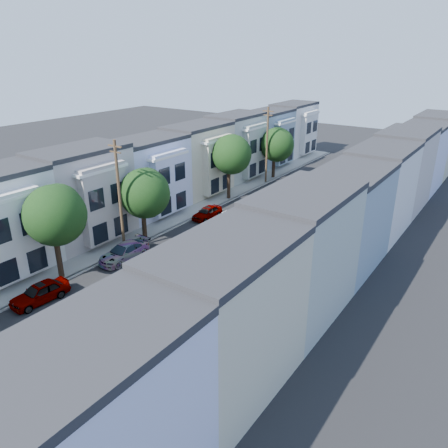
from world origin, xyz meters
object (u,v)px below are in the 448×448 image
parked_right_a (137,342)px  parked_right_c (314,214)px  tree_e (276,145)px  parked_left_b (40,293)px  tree_b (54,215)px  utility_pole_near (120,197)px  utility_pole_far (267,145)px  parked_left_c (124,252)px  motorcycle (87,387)px  lead_sedan (305,198)px  tree_c (144,193)px  tree_far_r (370,166)px  parked_right_b (199,296)px  fedex_truck (253,220)px  parked_right_d (351,189)px  parked_left_d (207,213)px

parked_right_a → parked_right_c: bearing=90.8°
tree_e → parked_left_b: bearing=-87.9°
tree_b → utility_pole_near: utility_pole_near is taller
tree_e → utility_pole_far: size_ratio=0.72×
parked_left_c → motorcycle: size_ratio=2.44×
lead_sedan → parked_right_a: lead_sedan is taller
tree_c → parked_left_c: bearing=-71.8°
utility_pole_near → tree_far_r: bearing=64.8°
tree_far_r → lead_sedan: size_ratio=1.17×
tree_b → parked_right_a: tree_b is taller
parked_left_b → parked_right_a: bearing=4.0°
parked_right_b → parked_right_a: bearing=-86.4°
tree_b → fedex_truck: bearing=63.3°
parked_left_c → parked_right_b: parked_left_c is taller
utility_pole_near → fedex_truck: 12.73m
parked_left_c → parked_right_d: bearing=72.1°
fedex_truck → utility_pole_far: bearing=120.1°
utility_pole_far → parked_left_d: 15.96m
tree_b → utility_pole_near: size_ratio=0.79×
tree_b → fedex_truck: size_ratio=1.20×
motorcycle → tree_e: bearing=118.6°
parked_right_c → parked_left_b: bearing=-111.1°
tree_c → utility_pole_near: utility_pole_near is taller
parked_left_c → motorcycle: bearing=-49.7°
parked_right_b → motorcycle: parked_right_b is taller
tree_far_r → utility_pole_near: bearing=-115.2°
utility_pole_far → parked_right_d: utility_pole_far is taller
parked_left_c → parked_right_a: 12.80m
parked_right_a → parked_right_c: (0.00, 26.24, 0.09)m
utility_pole_far → motorcycle: size_ratio=5.10×
utility_pole_far → tree_e: bearing=90.0°
tree_b → motorcycle: bearing=-31.4°
parked_left_c → tree_e: bearing=93.4°
tree_e → motorcycle: (11.56, -42.23, -4.38)m
parked_left_d → parked_right_c: (9.80, 5.95, 0.06)m
lead_sedan → parked_right_c: 5.31m
tree_b → lead_sedan: bearing=73.6°
tree_far_r → parked_left_d: bearing=-124.3°
tree_b → parked_left_c: tree_b is taller
parked_right_b → motorcycle: 10.30m
parked_left_d → utility_pole_far: bearing=96.8°
tree_e → tree_far_r: size_ratio=1.32×
parked_left_d → parked_right_a: bearing=-62.6°
parked_right_a → parked_right_b: (0.00, 6.24, 0.05)m
tree_c → parked_right_d: tree_c is taller
parked_left_c → parked_right_b: bearing=-10.9°
tree_c → utility_pole_near: size_ratio=0.70×
fedex_truck → parked_right_a: bearing=-75.6°
parked_right_b → motorcycle: bearing=-84.4°
utility_pole_far → fedex_truck: size_ratio=1.52×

